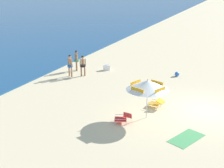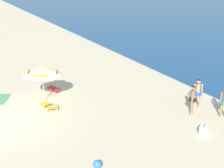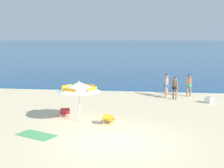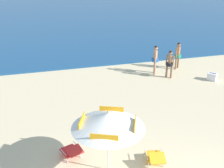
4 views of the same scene
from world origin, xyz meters
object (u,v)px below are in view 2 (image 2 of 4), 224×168
object	(u,v)px
lounge_chair_under_umbrella	(49,106)
person_standing_near_shore	(193,98)
beach_umbrella_striped_main	(42,71)
person_wading_in	(198,91)
lounge_chair_beside_umbrella	(54,89)
cooler_box	(204,130)
beach_towel	(0,99)
beach_ball	(97,164)

from	to	relation	value
lounge_chair_under_umbrella	person_standing_near_shore	xyz separation A→B (m)	(3.70, 6.68, 0.63)
beach_umbrella_striped_main	person_wading_in	bearing A→B (deg)	57.33
lounge_chair_under_umbrella	lounge_chair_beside_umbrella	xyz separation A→B (m)	(-2.57, 1.04, 0.00)
cooler_box	beach_towel	xyz separation A→B (m)	(-8.76, -7.87, -0.20)
person_wading_in	lounge_chair_under_umbrella	bearing A→B (deg)	-112.99
beach_umbrella_striped_main	beach_ball	world-z (taller)	beach_umbrella_striped_main
person_standing_near_shore	person_wading_in	size ratio (longest dim) A/B	0.94
cooler_box	beach_ball	xyz separation A→B (m)	(0.53, -5.59, -0.03)
lounge_chair_under_umbrella	cooler_box	size ratio (longest dim) A/B	1.58
lounge_chair_beside_umbrella	beach_ball	size ratio (longest dim) A/B	2.83
beach_umbrella_striped_main	lounge_chair_under_umbrella	size ratio (longest dim) A/B	2.92
lounge_chair_beside_umbrella	person_wading_in	distance (m)	8.64
person_wading_in	beach_ball	distance (m)	8.07
beach_umbrella_striped_main	lounge_chair_beside_umbrella	distance (m)	2.06
lounge_chair_beside_umbrella	beach_towel	bearing A→B (deg)	-96.29
person_standing_near_shore	cooler_box	xyz separation A→B (m)	(2.14, -0.99, -0.71)
person_wading_in	beach_towel	world-z (taller)	person_wading_in
lounge_chair_under_umbrella	beach_ball	bearing A→B (deg)	0.93
lounge_chair_under_umbrella	person_wading_in	bearing A→B (deg)	67.01
beach_umbrella_striped_main	beach_towel	distance (m)	3.25
lounge_chair_under_umbrella	person_wading_in	world-z (taller)	person_wading_in
beach_umbrella_striped_main	beach_towel	world-z (taller)	beach_umbrella_striped_main
lounge_chair_under_umbrella	beach_towel	distance (m)	3.65
lounge_chair_under_umbrella	beach_towel	world-z (taller)	lounge_chair_under_umbrella
beach_umbrella_striped_main	cooler_box	distance (m)	9.37
lounge_chair_beside_umbrella	cooler_box	size ratio (longest dim) A/B	1.62
cooler_box	lounge_chair_beside_umbrella	bearing A→B (deg)	-151.05
lounge_chair_under_umbrella	beach_ball	size ratio (longest dim) A/B	2.75
person_standing_near_shore	beach_ball	distance (m)	7.14
lounge_chair_beside_umbrella	person_standing_near_shore	world-z (taller)	person_standing_near_shore
cooler_box	beach_ball	bearing A→B (deg)	-84.55
lounge_chair_beside_umbrella	beach_ball	xyz separation A→B (m)	(8.94, -0.94, -0.11)
cooler_box	beach_towel	world-z (taller)	cooler_box
lounge_chair_under_umbrella	cooler_box	distance (m)	8.15
beach_umbrella_striped_main	lounge_chair_under_umbrella	xyz separation A→B (m)	(1.53, -0.13, -1.54)
person_wading_in	beach_ball	bearing A→B (deg)	-66.48
person_standing_near_shore	person_wading_in	bearing A→B (deg)	124.06
person_standing_near_shore	person_wading_in	world-z (taller)	person_wading_in
lounge_chair_under_umbrella	cooler_box	world-z (taller)	lounge_chair_under_umbrella
beach_towel	cooler_box	bearing A→B (deg)	41.94
beach_ball	beach_towel	distance (m)	9.57
lounge_chair_under_umbrella	beach_towel	bearing A→B (deg)	-143.28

